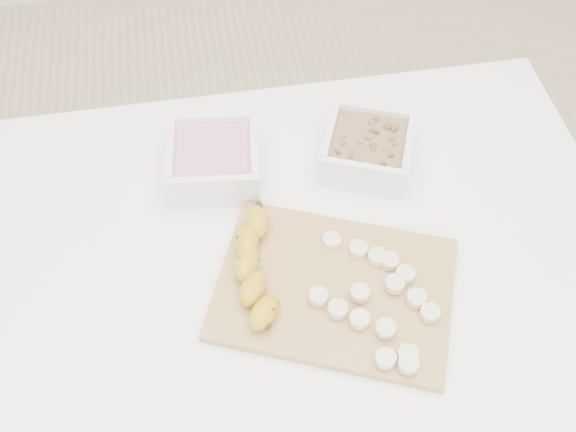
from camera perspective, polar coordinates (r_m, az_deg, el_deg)
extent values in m
plane|color=#C6AD89|center=(1.62, 0.19, -17.68)|extent=(3.50, 3.50, 0.00)
cube|color=white|center=(0.95, 0.30, -4.25)|extent=(1.00, 0.70, 0.04)
cylinder|color=white|center=(1.46, -19.13, -4.44)|extent=(0.05, 0.05, 0.71)
cylinder|color=white|center=(1.51, 14.98, 0.25)|extent=(0.05, 0.05, 0.71)
cube|color=white|center=(1.00, -6.59, 5.01)|extent=(0.15, 0.15, 0.06)
cube|color=#CD7D9A|center=(1.00, -6.61, 5.11)|extent=(0.13, 0.13, 0.04)
cube|color=white|center=(1.02, 7.06, 5.96)|extent=(0.17, 0.17, 0.06)
cube|color=brown|center=(1.02, 7.08, 6.06)|extent=(0.15, 0.15, 0.04)
cube|color=#B87F49|center=(0.90, 4.14, -6.48)|extent=(0.38, 0.33, 0.01)
cylinder|color=beige|center=(0.92, 3.91, -2.20)|extent=(0.03, 0.03, 0.01)
cylinder|color=beige|center=(0.92, 6.28, -2.95)|extent=(0.03, 0.03, 0.01)
cylinder|color=beige|center=(0.91, 7.94, -3.61)|extent=(0.03, 0.03, 0.01)
cylinder|color=beige|center=(0.91, 9.00, -3.97)|extent=(0.03, 0.03, 0.01)
cylinder|color=beige|center=(0.90, 10.36, -5.12)|extent=(0.03, 0.03, 0.01)
cylinder|color=beige|center=(0.89, 11.34, -7.18)|extent=(0.03, 0.03, 0.01)
cylinder|color=beige|center=(0.88, 12.51, -8.41)|extent=(0.03, 0.03, 0.01)
cylinder|color=beige|center=(0.87, 2.71, -7.18)|extent=(0.03, 0.03, 0.01)
cylinder|color=beige|center=(0.87, 4.44, -8.26)|extent=(0.03, 0.03, 0.01)
cylinder|color=beige|center=(0.86, 6.38, -9.13)|extent=(0.03, 0.03, 0.01)
cylinder|color=beige|center=(0.86, 8.66, -9.88)|extent=(0.03, 0.03, 0.01)
cylinder|color=beige|center=(0.85, 10.62, -12.01)|extent=(0.03, 0.03, 0.01)
cylinder|color=beige|center=(0.84, 10.65, -12.77)|extent=(0.03, 0.03, 0.01)
cylinder|color=beige|center=(0.84, 8.66, -12.43)|extent=(0.03, 0.03, 0.01)
cylinder|color=beige|center=(0.89, 9.46, -6.00)|extent=(0.03, 0.03, 0.01)
cylinder|color=beige|center=(0.88, 6.41, -6.78)|extent=(0.03, 0.03, 0.01)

